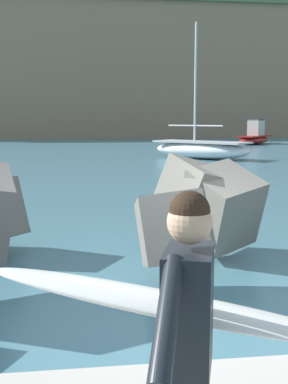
{
  "coord_description": "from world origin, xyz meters",
  "views": [
    {
      "loc": [
        -1.2,
        -5.82,
        2.34
      ],
      "look_at": [
        -0.35,
        0.5,
        1.4
      ],
      "focal_mm": 46.94,
      "sensor_mm": 36.0,
      "label": 1
    }
  ],
  "objects_px": {
    "station_building_annex": "(80,5)",
    "mooring_buoy_inner": "(198,144)",
    "surfer_with_board": "(183,334)",
    "station_building_central": "(153,8)",
    "boat_near_centre": "(254,137)",
    "boat_mid_centre": "(201,149)",
    "station_building_east": "(145,3)"
  },
  "relations": [
    {
      "from": "station_building_annex",
      "to": "mooring_buoy_inner",
      "type": "bearing_deg",
      "value": -77.07
    },
    {
      "from": "surfer_with_board",
      "to": "station_building_central",
      "type": "height_order",
      "value": "station_building_central"
    },
    {
      "from": "boat_near_centre",
      "to": "mooring_buoy_inner",
      "type": "xyz_separation_m",
      "value": [
        -6.09,
        -3.35,
        -0.45
      ]
    },
    {
      "from": "boat_near_centre",
      "to": "boat_mid_centre",
      "type": "xyz_separation_m",
      "value": [
        -8.98,
        -15.77,
        -0.1
      ]
    },
    {
      "from": "surfer_with_board",
      "to": "mooring_buoy_inner",
      "type": "relative_size",
      "value": 4.77
    },
    {
      "from": "station_building_east",
      "to": "station_building_annex",
      "type": "height_order",
      "value": "station_building_annex"
    },
    {
      "from": "station_building_central",
      "to": "surfer_with_board",
      "type": "bearing_deg",
      "value": -98.59
    },
    {
      "from": "boat_near_centre",
      "to": "boat_mid_centre",
      "type": "relative_size",
      "value": 0.7
    },
    {
      "from": "surfer_with_board",
      "to": "boat_near_centre",
      "type": "bearing_deg",
      "value": 69.52
    },
    {
      "from": "boat_near_centre",
      "to": "surfer_with_board",
      "type": "bearing_deg",
      "value": -110.48
    },
    {
      "from": "surfer_with_board",
      "to": "station_building_central",
      "type": "distance_m",
      "value": 78.21
    },
    {
      "from": "station_building_annex",
      "to": "station_building_east",
      "type": "bearing_deg",
      "value": -17.64
    },
    {
      "from": "boat_mid_centre",
      "to": "station_building_central",
      "type": "xyz_separation_m",
      "value": [
        4.68,
        49.14,
        18.25
      ]
    },
    {
      "from": "mooring_buoy_inner",
      "to": "station_building_east",
      "type": "relative_size",
      "value": 0.06
    },
    {
      "from": "mooring_buoy_inner",
      "to": "boat_near_centre",
      "type": "bearing_deg",
      "value": 28.8
    },
    {
      "from": "surfer_with_board",
      "to": "boat_mid_centre",
      "type": "height_order",
      "value": "boat_mid_centre"
    },
    {
      "from": "surfer_with_board",
      "to": "boat_near_centre",
      "type": "relative_size",
      "value": 0.39
    },
    {
      "from": "mooring_buoy_inner",
      "to": "surfer_with_board",
      "type": "bearing_deg",
      "value": -103.94
    },
    {
      "from": "boat_near_centre",
      "to": "boat_mid_centre",
      "type": "height_order",
      "value": "boat_mid_centre"
    },
    {
      "from": "boat_mid_centre",
      "to": "station_building_annex",
      "type": "bearing_deg",
      "value": 96.8
    },
    {
      "from": "surfer_with_board",
      "to": "boat_mid_centre",
      "type": "distance_m",
      "value": 27.07
    },
    {
      "from": "boat_mid_centre",
      "to": "mooring_buoy_inner",
      "type": "height_order",
      "value": "boat_mid_centre"
    },
    {
      "from": "surfer_with_board",
      "to": "station_building_east",
      "type": "xyz_separation_m",
      "value": [
        10.12,
        75.13,
        18.07
      ]
    },
    {
      "from": "surfer_with_board",
      "to": "station_building_central",
      "type": "relative_size",
      "value": 0.25
    },
    {
      "from": "boat_near_centre",
      "to": "station_building_east",
      "type": "distance_m",
      "value": 38.45
    },
    {
      "from": "boat_mid_centre",
      "to": "mooring_buoy_inner",
      "type": "bearing_deg",
      "value": 76.93
    },
    {
      "from": "boat_mid_centre",
      "to": "boat_near_centre",
      "type": "bearing_deg",
      "value": 60.35
    },
    {
      "from": "mooring_buoy_inner",
      "to": "station_building_east",
      "type": "distance_m",
      "value": 41.21
    },
    {
      "from": "mooring_buoy_inner",
      "to": "station_building_annex",
      "type": "distance_m",
      "value": 44.89
    },
    {
      "from": "surfer_with_board",
      "to": "boat_near_centre",
      "type": "xyz_separation_m",
      "value": [
        15.68,
        41.99,
        -0.61
      ]
    },
    {
      "from": "boat_mid_centre",
      "to": "mooring_buoy_inner",
      "type": "distance_m",
      "value": 12.76
    },
    {
      "from": "station_building_annex",
      "to": "surfer_with_board",
      "type": "bearing_deg",
      "value": -90.37
    }
  ]
}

